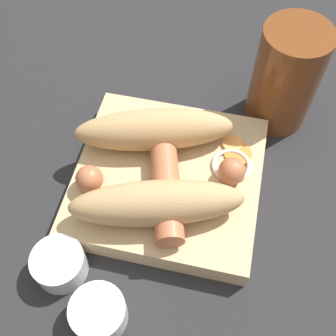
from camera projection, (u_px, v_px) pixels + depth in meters
name	position (u px, v px, depth m)	size (l,w,h in m)	color
ground_plane	(168.00, 186.00, 0.50)	(3.00, 3.00, 0.00)	#232326
food_tray	(168.00, 179.00, 0.48)	(0.21, 0.20, 0.03)	tan
bread_roll	(156.00, 165.00, 0.45)	(0.21, 0.18, 0.05)	tan
sausage	(161.00, 175.00, 0.45)	(0.18, 0.16, 0.03)	#B26642
pickled_veggies	(233.00, 160.00, 0.48)	(0.05, 0.07, 0.01)	orange
condiment_cup_near	(60.00, 265.00, 0.43)	(0.05, 0.05, 0.03)	silver
condiment_cup_far	(99.00, 314.00, 0.41)	(0.05, 0.05, 0.03)	silver
drink_glass	(286.00, 77.00, 0.50)	(0.08, 0.08, 0.13)	brown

